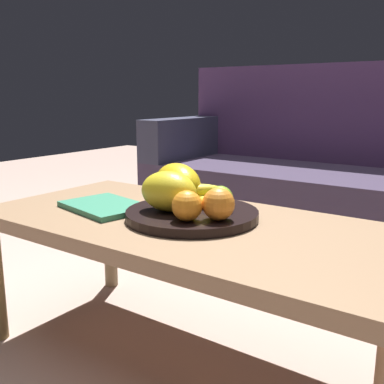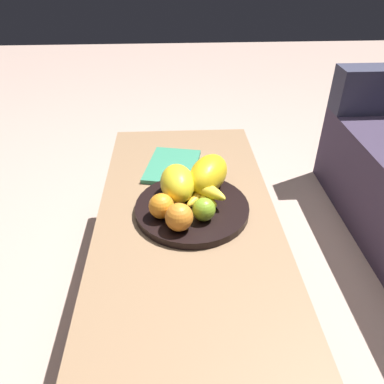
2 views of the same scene
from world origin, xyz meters
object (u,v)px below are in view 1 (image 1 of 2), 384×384
coffee_table (191,237)px  magazine (105,206)px  couch (324,187)px  orange_front (218,204)px  fruit_bowl (192,215)px  banana_bunch (194,196)px  apple_front (220,199)px  melon_smaller_beside (169,191)px  orange_left (187,206)px  melon_large_front (178,183)px

coffee_table → magazine: magazine is taller
couch → orange_front: bearing=-83.5°
fruit_bowl → orange_front: (0.11, -0.04, 0.05)m
banana_bunch → apple_front: bearing=-5.0°
apple_front → coffee_table: bearing=-143.1°
fruit_bowl → banana_bunch: bearing=118.1°
coffee_table → melon_smaller_beside: size_ratio=7.50×
orange_left → apple_front: size_ratio=1.10×
magazine → apple_front: bearing=26.6°
couch → apple_front: (0.10, -1.12, 0.17)m
couch → orange_front: couch is taller
coffee_table → apple_front: size_ratio=17.34×
orange_front → orange_left: orange_front is taller
couch → melon_smaller_beside: (-0.02, -1.20, 0.19)m
coffee_table → fruit_bowl: bearing=116.4°
orange_left → apple_front: orange_left is taller
orange_left → magazine: (-0.32, 0.04, -0.06)m
couch → banana_bunch: (0.01, -1.12, 0.16)m
melon_large_front → orange_front: 0.23m
fruit_bowl → apple_front: (0.07, 0.03, 0.05)m
melon_large_front → orange_front: melon_large_front is taller
melon_smaller_beside → banana_bunch: (0.02, 0.08, -0.03)m
couch → banana_bunch: bearing=-89.7°
melon_large_front → melon_smaller_beside: size_ratio=1.17×
couch → orange_left: bearing=-86.4°
orange_left → banana_bunch: (-0.07, 0.13, -0.01)m
orange_left → magazine: size_ratio=0.31×
orange_front → orange_left: 0.08m
orange_front → banana_bunch: bearing=148.0°
orange_front → magazine: orange_front is taller
coffee_table → apple_front: (0.06, 0.05, 0.10)m
couch → orange_front: (0.14, -1.20, 0.18)m
apple_front → banana_bunch: apple_front is taller
coffee_table → couch: size_ratio=0.71×
orange_left → apple_front: 0.13m
melon_smaller_beside → fruit_bowl: bearing=44.1°
couch → magazine: 1.24m
apple_front → magazine: 0.36m
coffee_table → orange_left: 0.14m
melon_large_front → magazine: melon_large_front is taller
couch → melon_smaller_beside: 1.21m
melon_smaller_beside → magazine: melon_smaller_beside is taller
fruit_bowl → melon_large_front: bearing=147.4°
fruit_bowl → melon_large_front: melon_large_front is taller
banana_bunch → magazine: size_ratio=0.67×
magazine → couch: bearing=90.6°
melon_large_front → banana_bunch: (0.07, -0.02, -0.03)m
fruit_bowl → apple_front: 0.09m
melon_large_front → fruit_bowl: bearing=-32.6°
banana_bunch → fruit_bowl: bearing=-61.9°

